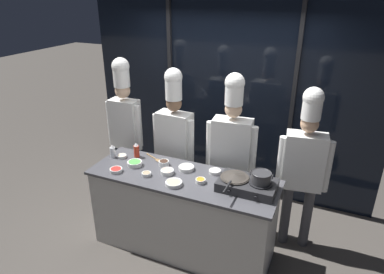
# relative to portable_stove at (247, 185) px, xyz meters

# --- Properties ---
(ground_plane) EXTENTS (24.00, 24.00, 0.00)m
(ground_plane) POSITION_rel_portable_stove_xyz_m (-0.69, -0.03, -0.98)
(ground_plane) COLOR #47423D
(window_wall_back) EXTENTS (4.03, 0.09, 2.70)m
(window_wall_back) POSITION_rel_portable_stove_xyz_m (-0.69, 1.45, 0.37)
(window_wall_back) COLOR black
(window_wall_back) RESTS_ON ground_plane
(demo_counter) EXTENTS (2.02, 0.69, 0.93)m
(demo_counter) POSITION_rel_portable_stove_xyz_m (-0.69, -0.03, -0.52)
(demo_counter) COLOR beige
(demo_counter) RESTS_ON ground_plane
(portable_stove) EXTENTS (0.56, 0.37, 0.11)m
(portable_stove) POSITION_rel_portable_stove_xyz_m (0.00, 0.00, 0.00)
(portable_stove) COLOR #28282B
(portable_stove) RESTS_ON demo_counter
(frying_pan) EXTENTS (0.29, 0.50, 0.04)m
(frying_pan) POSITION_rel_portable_stove_xyz_m (-0.13, -0.01, 0.07)
(frying_pan) COLOR #38332D
(frying_pan) RESTS_ON portable_stove
(stock_pot) EXTENTS (0.22, 0.19, 0.11)m
(stock_pot) POSITION_rel_portable_stove_xyz_m (0.13, 0.00, 0.11)
(stock_pot) COLOR #333335
(stock_pot) RESTS_ON portable_stove
(squeeze_bottle_clear) EXTENTS (0.06, 0.06, 0.16)m
(squeeze_bottle_clear) POSITION_rel_portable_stove_xyz_m (-1.61, 0.05, 0.02)
(squeeze_bottle_clear) COLOR white
(squeeze_bottle_clear) RESTS_ON demo_counter
(squeeze_bottle_chili) EXTENTS (0.06, 0.06, 0.18)m
(squeeze_bottle_chili) POSITION_rel_portable_stove_xyz_m (-1.36, 0.17, 0.03)
(squeeze_bottle_chili) COLOR red
(squeeze_bottle_chili) RESTS_ON demo_counter
(prep_bowl_soy_glaze) EXTENTS (0.12, 0.12, 0.06)m
(prep_bowl_soy_glaze) POSITION_rel_portable_stove_xyz_m (-0.97, 0.10, -0.02)
(prep_bowl_soy_glaze) COLOR white
(prep_bowl_soy_glaze) RESTS_ON demo_counter
(prep_bowl_chicken) EXTENTS (0.11, 0.11, 0.03)m
(prep_bowl_chicken) POSITION_rel_portable_stove_xyz_m (-1.51, 0.08, -0.03)
(prep_bowl_chicken) COLOR white
(prep_bowl_chicken) RESTS_ON demo_counter
(prep_bowl_mushrooms) EXTENTS (0.10, 0.10, 0.04)m
(prep_bowl_mushrooms) POSITION_rel_portable_stove_xyz_m (-1.04, -0.17, -0.03)
(prep_bowl_mushrooms) COLOR white
(prep_bowl_mushrooms) RESTS_ON demo_counter
(prep_bowl_ginger) EXTENTS (0.17, 0.17, 0.04)m
(prep_bowl_ginger) POSITION_rel_portable_stove_xyz_m (-0.69, -0.22, -0.03)
(prep_bowl_ginger) COLOR white
(prep_bowl_ginger) RESTS_ON demo_counter
(prep_bowl_shrimp) EXTENTS (0.14, 0.14, 0.05)m
(prep_bowl_shrimp) POSITION_rel_portable_stove_xyz_m (-0.86, -0.04, -0.02)
(prep_bowl_shrimp) COLOR white
(prep_bowl_shrimp) RESTS_ON demo_counter
(prep_bowl_rice) EXTENTS (0.17, 0.17, 0.04)m
(prep_bowl_rice) POSITION_rel_portable_stove_xyz_m (-0.71, 0.12, -0.03)
(prep_bowl_rice) COLOR white
(prep_bowl_rice) RESTS_ON demo_counter
(prep_bowl_carrots) EXTENTS (0.10, 0.10, 0.04)m
(prep_bowl_carrots) POSITION_rel_portable_stove_xyz_m (-0.46, -0.07, -0.03)
(prep_bowl_carrots) COLOR white
(prep_bowl_carrots) RESTS_ON demo_counter
(prep_bowl_scallions) EXTENTS (0.17, 0.17, 0.05)m
(prep_bowl_scallions) POSITION_rel_portable_stove_xyz_m (-1.27, -0.03, -0.02)
(prep_bowl_scallions) COLOR white
(prep_bowl_scallions) RESTS_ON demo_counter
(prep_bowl_bell_pepper) EXTENTS (0.14, 0.14, 0.04)m
(prep_bowl_bell_pepper) POSITION_rel_portable_stove_xyz_m (-1.38, -0.23, -0.03)
(prep_bowl_bell_pepper) COLOR white
(prep_bowl_bell_pepper) RESTS_ON demo_counter
(prep_bowl_garlic) EXTENTS (0.13, 0.13, 0.04)m
(prep_bowl_garlic) POSITION_rel_portable_stove_xyz_m (-0.40, 0.17, -0.03)
(prep_bowl_garlic) COLOR white
(prep_bowl_garlic) RESTS_ON demo_counter
(serving_spoon_slotted) EXTENTS (0.26, 0.15, 0.02)m
(serving_spoon_slotted) POSITION_rel_portable_stove_xyz_m (-1.12, 0.19, -0.04)
(serving_spoon_slotted) COLOR olive
(serving_spoon_slotted) RESTS_ON demo_counter
(chef_head) EXTENTS (0.50, 0.22, 1.98)m
(chef_head) POSITION_rel_portable_stove_xyz_m (-1.79, 0.59, 0.20)
(chef_head) COLOR #2D3856
(chef_head) RESTS_ON ground_plane
(chef_sous) EXTENTS (0.55, 0.24, 1.93)m
(chef_sous) POSITION_rel_portable_stove_xyz_m (-1.06, 0.55, 0.12)
(chef_sous) COLOR #2D3856
(chef_sous) RESTS_ON ground_plane
(chef_line) EXTENTS (0.57, 0.27, 1.94)m
(chef_line) POSITION_rel_portable_stove_xyz_m (-0.34, 0.54, 0.13)
(chef_line) COLOR #2D3856
(chef_line) RESTS_ON ground_plane
(chef_pastry) EXTENTS (0.54, 0.27, 1.87)m
(chef_pastry) POSITION_rel_portable_stove_xyz_m (0.46, 0.55, 0.10)
(chef_pastry) COLOR #4C4C51
(chef_pastry) RESTS_ON ground_plane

